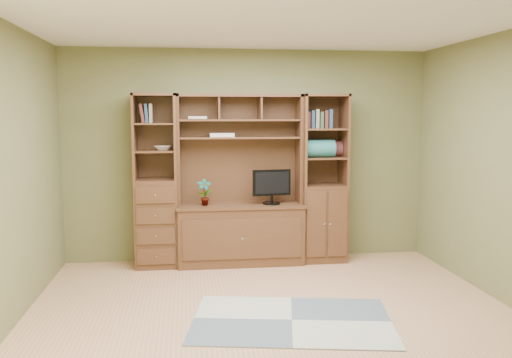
{
  "coord_description": "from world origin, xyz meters",
  "views": [
    {
      "loc": [
        -0.76,
        -4.68,
        1.82
      ],
      "look_at": [
        -0.0,
        1.2,
        1.1
      ],
      "focal_mm": 38.0,
      "sensor_mm": 36.0,
      "label": 1
    }
  ],
  "objects": [
    {
      "name": "room",
      "position": [
        0.0,
        0.0,
        1.3
      ],
      "size": [
        4.6,
        4.1,
        2.64
      ],
      "color": "tan",
      "rests_on": "ground"
    },
    {
      "name": "orchid",
      "position": [
        -0.56,
        1.7,
        0.89
      ],
      "size": [
        0.17,
        0.11,
        0.32
      ],
      "primitive_type": "imported",
      "color": "#A66438",
      "rests_on": "center_hutch"
    },
    {
      "name": "right_tower",
      "position": [
        0.9,
        1.77,
        1.02
      ],
      "size": [
        0.55,
        0.45,
        2.05
      ],
      "primitive_type": "cube",
      "color": "#4E2E1B",
      "rests_on": "ground"
    },
    {
      "name": "blanket_red",
      "position": [
        1.03,
        1.85,
        1.39
      ],
      "size": [
        0.35,
        0.19,
        0.19
      ],
      "primitive_type": "cube",
      "color": "brown",
      "rests_on": "right_tower"
    },
    {
      "name": "bowl",
      "position": [
        -1.03,
        1.77,
        1.42
      ],
      "size": [
        0.2,
        0.2,
        0.05
      ],
      "primitive_type": "imported",
      "color": "silver",
      "rests_on": "left_tower"
    },
    {
      "name": "rug",
      "position": [
        0.14,
        -0.17,
        0.01
      ],
      "size": [
        1.92,
        1.45,
        0.01
      ],
      "primitive_type": "cube",
      "rotation": [
        0.0,
        0.0,
        -0.18
      ],
      "color": "gray",
      "rests_on": "ground"
    },
    {
      "name": "monitor",
      "position": [
        0.25,
        1.7,
        1.02
      ],
      "size": [
        0.5,
        0.28,
        0.58
      ],
      "primitive_type": "cube",
      "rotation": [
        0.0,
        0.0,
        0.15
      ],
      "color": "black",
      "rests_on": "center_hutch"
    },
    {
      "name": "left_tower",
      "position": [
        -1.12,
        1.77,
        1.02
      ],
      "size": [
        0.5,
        0.45,
        2.05
      ],
      "primitive_type": "cube",
      "color": "#4E2E1B",
      "rests_on": "ground"
    },
    {
      "name": "center_hutch",
      "position": [
        -0.12,
        1.73,
        1.02
      ],
      "size": [
        1.54,
        0.53,
        2.05
      ],
      "primitive_type": "cube",
      "color": "#4E2E1B",
      "rests_on": "ground"
    },
    {
      "name": "blanket_teal",
      "position": [
        0.84,
        1.73,
        1.4
      ],
      "size": [
        0.37,
        0.21,
        0.21
      ],
      "primitive_type": "cube",
      "color": "#276766",
      "rests_on": "right_tower"
    },
    {
      "name": "magazines",
      "position": [
        -0.34,
        1.82,
        1.56
      ],
      "size": [
        0.29,
        0.21,
        0.04
      ],
      "primitive_type": "cube",
      "color": "beige",
      "rests_on": "center_hutch"
    }
  ]
}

